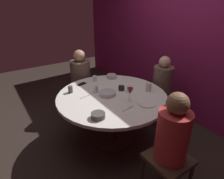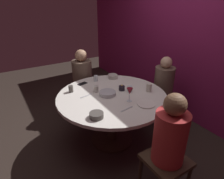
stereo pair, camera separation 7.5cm
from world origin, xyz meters
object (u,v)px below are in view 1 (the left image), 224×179
at_px(dining_table, 112,104).
at_px(dinner_plate, 147,103).
at_px(bowl_small_white, 98,115).
at_px(bowl_salad_center, 112,76).
at_px(seated_diner_back, 162,82).
at_px(cell_phone, 82,84).
at_px(candle_holder, 121,88).
at_px(cup_by_left_diner, 70,89).
at_px(seated_diner_right, 172,136).
at_px(bowl_serving_large, 108,93).
at_px(cup_by_right_diner, 148,87).
at_px(seated_diner_left, 81,75).
at_px(cup_far_edge, 96,89).
at_px(cup_near_candle, 95,79).
at_px(wine_glass, 130,92).
at_px(cup_center_front, 129,89).

distance_m(dining_table, dinner_plate, 0.50).
bearing_deg(bowl_small_white, bowl_salad_center, 138.99).
xyz_separation_m(seated_diner_back, cell_phone, (-0.54, -1.14, 0.05)).
xyz_separation_m(seated_diner_back, candle_holder, (-0.05, -0.77, 0.08)).
distance_m(candle_holder, cup_by_left_diner, 0.70).
bearing_deg(seated_diner_right, bowl_serving_large, 2.62).
distance_m(dining_table, cup_by_right_diner, 0.55).
xyz_separation_m(candle_holder, cup_by_right_diner, (0.23, 0.29, 0.03)).
bearing_deg(seated_diner_left, cell_phone, -23.45).
bearing_deg(seated_diner_back, cup_far_edge, -10.12).
bearing_deg(cup_near_candle, bowl_serving_large, -9.91).
xyz_separation_m(dining_table, seated_diner_back, (0.00, 0.96, 0.09)).
height_order(cup_by_left_diner, cup_far_edge, cup_by_left_diner).
height_order(candle_holder, cup_by_right_diner, cup_by_right_diner).
height_order(candle_holder, cell_phone, candle_holder).
xyz_separation_m(seated_diner_left, bowl_salad_center, (0.47, 0.32, 0.06)).
xyz_separation_m(seated_diner_left, bowl_serving_large, (0.93, -0.05, 0.05)).
xyz_separation_m(seated_diner_back, wine_glass, (0.26, -0.86, 0.17)).
xyz_separation_m(seated_diner_left, seated_diner_right, (1.97, -0.00, 0.02)).
bearing_deg(bowl_serving_large, dinner_plate, 29.55).
relative_size(bowl_salad_center, cup_by_left_diner, 1.65).
xyz_separation_m(candle_holder, cell_phone, (-0.49, -0.38, -0.03)).
height_order(seated_diner_right, cup_far_edge, seated_diner_right).
height_order(seated_diner_right, wine_glass, seated_diner_right).
height_order(cell_phone, cup_by_left_diner, cup_by_left_diner).
relative_size(seated_diner_right, cup_by_left_diner, 12.85).
distance_m(candle_holder, bowl_serving_large, 0.24).
distance_m(seated_diner_left, seated_diner_back, 1.36).
xyz_separation_m(candle_holder, cup_far_edge, (-0.14, -0.33, 0.01)).
xyz_separation_m(wine_glass, cup_near_candle, (-0.79, -0.05, -0.08)).
relative_size(seated_diner_left, cup_near_candle, 12.94).
bearing_deg(wine_glass, bowl_small_white, -78.36).
distance_m(seated_diner_right, cup_by_right_diner, 0.97).
bearing_deg(seated_diner_right, cup_far_edge, 6.39).
bearing_deg(wine_glass, bowl_salad_center, 163.02).
bearing_deg(candle_holder, bowl_serving_large, -85.52).
bearing_deg(cup_center_front, bowl_small_white, -65.11).
height_order(cell_phone, cup_by_right_diner, cup_by_right_diner).
height_order(wine_glass, cell_phone, wine_glass).
bearing_deg(dining_table, candle_holder, 105.60).
relative_size(dining_table, seated_diner_back, 1.31).
height_order(seated_diner_left, cup_far_edge, seated_diner_left).
height_order(dinner_plate, bowl_serving_large, bowl_serving_large).
relative_size(bowl_serving_large, cup_near_candle, 2.49).
distance_m(dinner_plate, cup_center_front, 0.38).
relative_size(seated_diner_left, cup_by_right_diner, 9.56).
xyz_separation_m(wine_glass, cup_far_edge, (-0.45, -0.23, -0.09)).
distance_m(cell_phone, bowl_serving_large, 0.52).
relative_size(cell_phone, cup_center_front, 1.60).
bearing_deg(candle_holder, cup_by_right_diner, 52.39).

